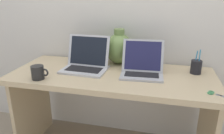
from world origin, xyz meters
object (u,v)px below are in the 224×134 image
Objects in this scene: green_vase at (119,48)px; coffee_mug at (38,72)px; laptop_right at (142,65)px; laptop_left at (86,61)px; pen_cup at (196,67)px; scissors at (216,94)px.

coffee_mug is (-0.47, -0.48, -0.08)m from green_vase.
laptop_right is 0.74m from coffee_mug.
coffee_mug is at bearing -132.83° from laptop_left.
pen_cup is 1.29× the size of scissors.
green_vase reaches higher than laptop_right.
pen_cup is (1.08, 0.37, 0.00)m from coffee_mug.
laptop_right reaches higher than pen_cup.
pen_cup is at bearing -10.07° from green_vase.
scissors is at bearing -27.81° from laptop_right.
laptop_right is 1.70× the size of pen_cup.
green_vase is (0.22, 0.20, 0.06)m from laptop_left.
coffee_mug is 1.16m from scissors.
laptop_left is 2.42× the size of scissors.
pen_cup is (0.39, 0.10, -0.01)m from laptop_right.
scissors is (0.46, -0.24, -0.06)m from laptop_right.
laptop_right is 2.50× the size of coffee_mug.
pen_cup is at bearing 102.42° from scissors.
laptop_right is 0.40m from pen_cup.
green_vase is 2.02× the size of scissors.
scissors is at bearing -15.61° from laptop_left.
laptop_left is at bearing -137.41° from green_vase.
pen_cup is at bearing 6.44° from laptop_left.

